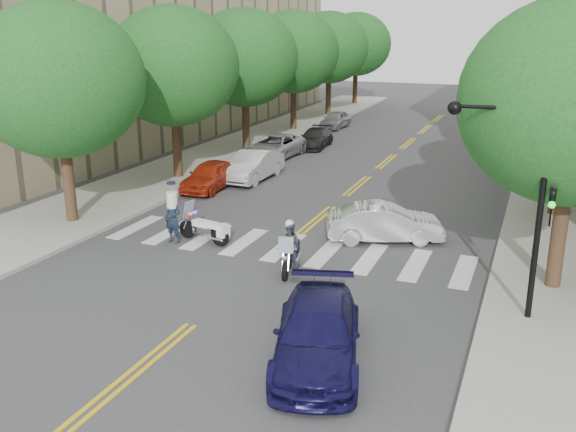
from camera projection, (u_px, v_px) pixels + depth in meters
The scene contains 26 objects.
ground at pixel (191, 325), 16.85m from camera, with size 140.00×140.00×0.00m, color #38383A.
sidewalk_left at pixel (236, 148), 39.74m from camera, with size 5.00×60.00×0.15m, color #9E9991.
sidewalk_right at pixel (568, 174), 33.01m from camera, with size 5.00×60.00×0.15m, color #9E9991.
tree_l_0 at pixel (58, 80), 23.67m from camera, with size 6.40×6.40×8.45m.
tree_l_1 at pixel (173, 66), 30.78m from camera, with size 6.40×6.40×8.45m.
tree_l_2 at pixel (245, 58), 37.89m from camera, with size 6.40×6.40×8.45m.
tree_l_3 at pixel (294, 52), 44.99m from camera, with size 6.40×6.40×8.45m.
tree_l_4 at pixel (329, 48), 52.10m from camera, with size 6.40×6.40×8.45m.
tree_l_5 at pixel (356, 44), 59.21m from camera, with size 6.40×6.40×8.45m.
tree_r_0 at pixel (576, 102), 17.44m from camera, with size 6.40×6.40×8.45m.
tree_r_1 at pixel (570, 78), 24.55m from camera, with size 6.40×6.40×8.45m.
tree_r_2 at pixel (567, 65), 31.65m from camera, with size 6.40×6.40×8.45m.
tree_r_3 at pixel (564, 57), 38.76m from camera, with size 6.40×6.40×8.45m.
tree_r_4 at pixel (563, 51), 45.87m from camera, with size 6.40×6.40×8.45m.
tree_r_5 at pixel (562, 47), 52.97m from camera, with size 6.40×6.40×8.45m.
traffic_signal_pole at pixel (523, 184), 16.14m from camera, with size 2.82×0.42×6.00m.
motorcycle_police at pixel (290, 248), 20.32m from camera, with size 0.81×2.10×1.72m.
motorcycle_parked at pixel (208, 229), 22.96m from camera, with size 2.21×0.84×1.44m.
officer_standing at pixel (173, 218), 22.86m from camera, with size 0.66×0.43×1.81m, color #172134.
convertible at pixel (385, 223), 23.10m from camera, with size 1.45×4.16×1.37m, color silver.
sedan_blue at pixel (317, 334), 14.90m from camera, with size 1.95×4.81×1.40m, color #120E3E.
parked_car_a at pixel (210, 175), 30.20m from camera, with size 1.60×3.97×1.35m, color #B62C13.
parked_car_b at pixel (253, 166), 32.00m from camera, with size 1.55×4.44×1.46m, color #BEBEBE.
parked_car_c at pixel (275, 146), 37.13m from camera, with size 2.24×4.86×1.35m, color #999BA0.
parked_car_d at pixel (315, 138), 40.29m from camera, with size 1.64×4.03×1.17m, color black.
parked_car_e at pixel (335, 120), 47.48m from camera, with size 1.50×3.73×1.27m, color gray.
Camera 1 is at (8.02, -13.25, 7.67)m, focal length 40.00 mm.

